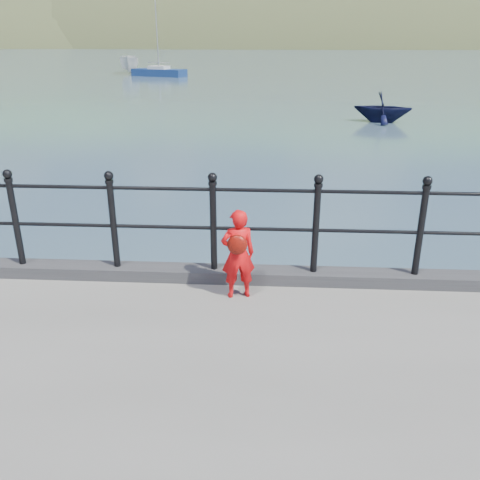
# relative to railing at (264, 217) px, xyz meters

# --- Properties ---
(ground) EXTENTS (600.00, 600.00, 0.00)m
(ground) POSITION_rel_railing_xyz_m (-0.00, 0.15, -1.82)
(ground) COLOR #2D4251
(ground) RESTS_ON ground
(kerb) EXTENTS (60.00, 0.30, 0.15)m
(kerb) POSITION_rel_railing_xyz_m (-0.00, -0.00, -0.75)
(kerb) COLOR #28282B
(kerb) RESTS_ON quay
(railing) EXTENTS (18.11, 0.11, 1.20)m
(railing) POSITION_rel_railing_xyz_m (0.00, 0.00, 0.00)
(railing) COLOR black
(railing) RESTS_ON kerb
(far_shore) EXTENTS (830.00, 200.00, 156.00)m
(far_shore) POSITION_rel_railing_xyz_m (38.34, 239.56, -24.39)
(far_shore) COLOR #333A21
(far_shore) RESTS_ON ground
(child) EXTENTS (0.43, 0.35, 1.04)m
(child) POSITION_rel_railing_xyz_m (-0.28, -0.41, -0.29)
(child) COLOR red
(child) RESTS_ON quay
(launch_white) EXTENTS (2.78, 5.25, 1.93)m
(launch_white) POSITION_rel_railing_xyz_m (-15.17, 50.55, -0.86)
(launch_white) COLOR silver
(launch_white) RESTS_ON ground
(launch_navy) EXTENTS (3.03, 2.76, 1.37)m
(launch_navy) POSITION_rel_railing_xyz_m (5.19, 18.97, -1.14)
(launch_navy) COLOR black
(launch_navy) RESTS_ON ground
(sailboat_port) EXTENTS (5.73, 3.58, 8.01)m
(sailboat_port) POSITION_rel_railing_xyz_m (-11.27, 46.81, -1.48)
(sailboat_port) COLOR navy
(sailboat_port) RESTS_ON ground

